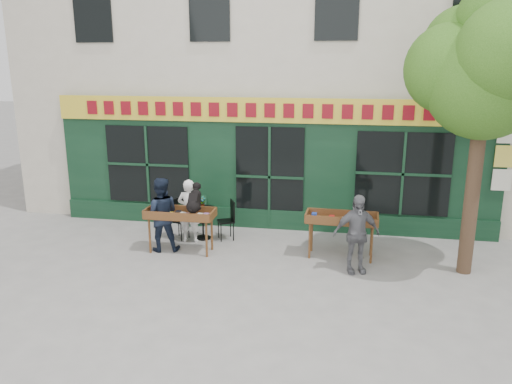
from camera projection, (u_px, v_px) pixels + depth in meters
ground at (253, 263)px, 10.56m from camera, size 80.00×80.00×0.00m
building at (289, 33)px, 15.00m from camera, size 14.00×7.26×10.00m
street_tree at (488, 63)px, 9.12m from camera, size 3.05×2.90×5.60m
book_cart_center at (180, 216)px, 11.01m from camera, size 1.50×0.62×0.99m
dog at (194, 197)px, 10.78m from camera, size 0.34×0.60×0.60m
woman at (189, 211)px, 11.64m from camera, size 0.55×0.36×1.51m
book_cart_right at (342, 221)px, 10.68m from camera, size 1.52×0.67×0.99m
man_right at (356, 234)px, 9.92m from camera, size 1.02×0.67×1.62m
bistro_table at (203, 217)px, 11.90m from camera, size 0.60×0.60×0.76m
bistro_chair_left at (176, 216)px, 11.93m from camera, size 0.46×0.46×0.95m
bistro_chair_right at (229, 217)px, 11.87m from camera, size 0.49×0.48×0.95m
potted_plant at (202, 202)px, 11.80m from camera, size 0.16×0.11×0.29m
man_left at (161, 215)px, 11.09m from camera, size 0.96×0.84×1.68m
chalkboard at (196, 211)px, 12.88m from camera, size 0.59×0.31×0.79m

